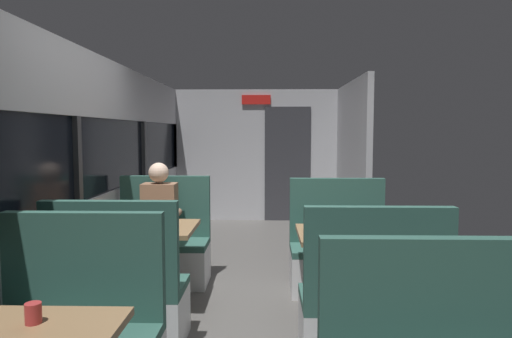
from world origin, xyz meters
name	(u,v)px	position (x,y,z in m)	size (l,w,h in m)	color
ground_plane	(245,314)	(0.00, 0.00, -0.01)	(3.30, 9.20, 0.02)	#514F4C
carriage_window_panel_left	(75,186)	(-1.45, 0.00, 1.11)	(0.09, 8.48, 2.30)	#B2B2B7
carriage_end_bulkhead	(260,156)	(0.06, 4.19, 1.14)	(2.90, 0.11, 2.30)	#B2B2B7
carriage_aisle_panel_right	(351,160)	(1.45, 3.00, 1.15)	(0.08, 2.40, 2.30)	#B2B2B7
dining_table_mid_window	(144,238)	(-0.89, 0.09, 0.64)	(0.90, 0.70, 0.74)	#9E9EA3
bench_mid_window_facing_end	(119,302)	(-0.89, -0.61, 0.33)	(0.95, 0.50, 1.10)	silver
bench_mid_window_facing_entry	(163,251)	(-0.89, 0.78, 0.33)	(0.95, 0.50, 1.10)	silver
dining_table_rear_aisle	(353,244)	(0.89, -0.11, 0.64)	(0.90, 0.70, 0.74)	#9E9EA3
bench_rear_aisle_facing_end	(371,315)	(0.89, -0.81, 0.33)	(0.95, 0.50, 1.10)	silver
bench_rear_aisle_facing_entry	(339,258)	(0.89, 0.58, 0.33)	(0.95, 0.50, 1.10)	silver
seated_passenger	(161,233)	(-0.89, 0.71, 0.54)	(0.47, 0.55, 1.26)	#26262D
coffee_cup_primary	(33,313)	(-0.83, -1.94, 0.79)	(0.07, 0.07, 0.09)	#B23333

